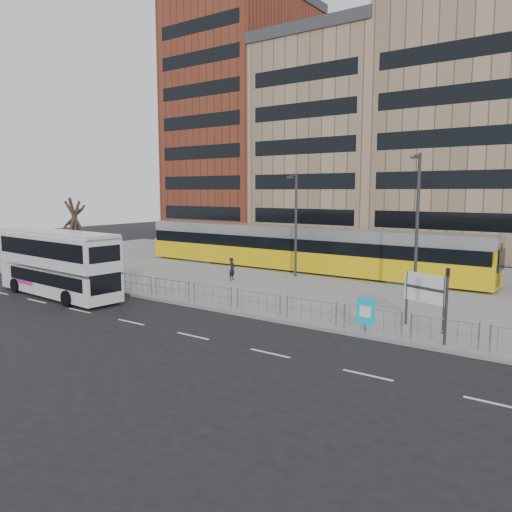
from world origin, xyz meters
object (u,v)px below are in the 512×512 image
Objects in this scene: double_decker_bus at (57,261)px; traffic_light_west at (117,258)px; ad_panel at (365,312)px; lamp_post_west at (296,220)px; lamp_post_east at (417,221)px; tram at (297,248)px; station_sign at (425,291)px; bare_tree at (73,196)px; pedestrian at (232,269)px; traffic_light_east at (447,296)px.

double_decker_bus is 3.45m from traffic_light_west.
ad_panel is 0.48× the size of traffic_light_west.
lamp_post_east is (9.48, -2.94, 0.42)m from lamp_post_west.
tram is 13.98m from traffic_light_west.
lamp_post_west is at bearing 41.36° from traffic_light_west.
traffic_light_west reaches higher than station_sign.
bare_tree reaches higher than traffic_light_west.
lamp_post_west is at bearing 61.72° from double_decker_bus.
traffic_light_west is at bearing 63.12° from double_decker_bus.
tram is at bearing 118.07° from lamp_post_west.
tram is at bearing 127.71° from ad_panel.
pedestrian is 12.81m from lamp_post_east.
pedestrian is at bearing -178.51° from station_sign.
bare_tree is at bearing -161.63° from lamp_post_west.
lamp_post_west reaches higher than double_decker_bus.
traffic_light_east is at bearing -41.35° from tram.
tram is at bearing -21.99° from pedestrian.
pedestrian is 15.58m from bare_tree.
double_decker_bus is at bearing -149.81° from lamp_post_east.
ad_panel is (-1.95, -1.93, -0.84)m from station_sign.
tram is 19.22× the size of ad_panel.
bare_tree is (-27.17, 4.62, 4.77)m from ad_panel.
double_decker_bus is 12.34m from bare_tree.
lamp_post_west is at bearing 18.37° from bare_tree.
traffic_light_west is (1.77, 2.96, 0.02)m from double_decker_bus.
traffic_light_west is (-18.33, -1.91, 0.26)m from station_sign.
ad_panel is 8.28m from lamp_post_east.
station_sign is (20.10, 4.87, -0.24)m from double_decker_bus.
station_sign is 0.80× the size of traffic_light_west.
traffic_light_west is 17.92m from lamp_post_east.
tram is at bearing 159.29° from station_sign.
double_decker_bus is 1.25× the size of bare_tree.
double_decker_bus is at bearing -122.20° from lamp_post_west.
traffic_light_west is 1.00× the size of traffic_light_east.
bare_tree reaches higher than lamp_post_west.
double_decker_bus is at bearing -39.92° from bare_tree.
pedestrian is at bearing -101.92° from tram.
double_decker_bus reaches higher than station_sign.
traffic_light_west is (-5.26, -12.95, 0.28)m from tram.
lamp_post_east is at bearing 6.04° from bare_tree.
lamp_post_west is at bearing 130.25° from ad_panel.
bare_tree is (-26.91, -2.85, 1.20)m from lamp_post_east.
pedestrian is at bearing 63.42° from double_decker_bus.
traffic_light_west reaches higher than ad_panel.
tram is at bearing 114.93° from traffic_light_east.
double_decker_bus is at bearing 139.91° from pedestrian.
station_sign is 14.63m from lamp_post_west.
traffic_light_east is (14.46, -12.95, 0.28)m from tram.
traffic_light_east is (1.39, -1.91, 0.26)m from station_sign.
lamp_post_west reaches higher than station_sign.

